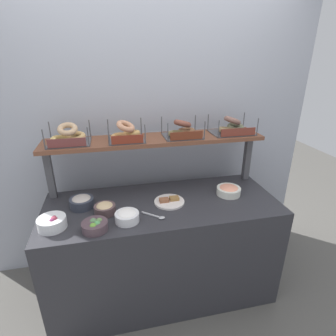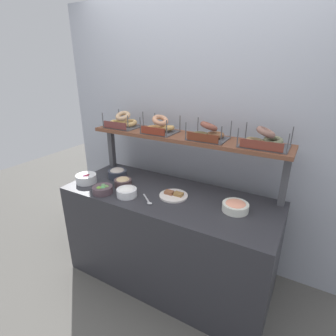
{
  "view_description": "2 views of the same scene",
  "coord_description": "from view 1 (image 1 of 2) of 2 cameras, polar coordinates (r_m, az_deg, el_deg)",
  "views": [
    {
      "loc": [
        -0.34,
        -1.71,
        1.87
      ],
      "look_at": [
        0.06,
        0.07,
        1.1
      ],
      "focal_mm": 28.57,
      "sensor_mm": 36.0,
      "label": 1
    },
    {
      "loc": [
        0.94,
        -1.65,
        1.83
      ],
      "look_at": [
        -0.03,
        0.05,
        1.06
      ],
      "focal_mm": 28.14,
      "sensor_mm": 36.0,
      "label": 2
    }
  ],
  "objects": [
    {
      "name": "ground_plane",
      "position": [
        2.56,
        -1.02,
        -24.12
      ],
      "size": [
        8.0,
        8.0,
        0.0
      ],
      "primitive_type": "plane",
      "color": "#595651"
    },
    {
      "name": "back_wall",
      "position": [
        2.38,
        -3.89,
        6.49
      ],
      "size": [
        2.94,
        0.06,
        2.4
      ],
      "primitive_type": "cube",
      "color": "#A7ABB8",
      "rests_on": "ground_plane"
    },
    {
      "name": "deli_counter",
      "position": [
        2.27,
        -1.1,
        -16.76
      ],
      "size": [
        1.74,
        0.7,
        0.85
      ],
      "primitive_type": "cube",
      "color": "#2D2D33",
      "rests_on": "ground_plane"
    },
    {
      "name": "shelf_riser_left",
      "position": [
        2.2,
        -23.95,
        -1.12
      ],
      "size": [
        0.05,
        0.05,
        0.4
      ],
      "primitive_type": "cube",
      "color": "#4C4C51",
      "rests_on": "deli_counter"
    },
    {
      "name": "shelf_riser_right",
      "position": [
        2.43,
        16.53,
        2.2
      ],
      "size": [
        0.05,
        0.05,
        0.4
      ],
      "primitive_type": "cube",
      "color": "#4C4C51",
      "rests_on": "deli_counter"
    },
    {
      "name": "upper_shelf",
      "position": [
        2.1,
        -2.74,
        6.1
      ],
      "size": [
        1.7,
        0.32,
        0.03
      ],
      "primitive_type": "cube",
      "color": "brown",
      "rests_on": "shelf_riser_left"
    },
    {
      "name": "bowl_hummus",
      "position": [
        1.93,
        -13.33,
        -8.39
      ],
      "size": [
        0.15,
        0.15,
        0.08
      ],
      "color": "brown",
      "rests_on": "deli_counter"
    },
    {
      "name": "bowl_beet_salad",
      "position": [
        1.88,
        -23.47,
        -10.64
      ],
      "size": [
        0.18,
        0.18,
        0.09
      ],
      "color": "white",
      "rests_on": "deli_counter"
    },
    {
      "name": "bowl_tuna_salad",
      "position": [
        2.04,
        -17.92,
        -6.85
      ],
      "size": [
        0.17,
        0.17,
        0.09
      ],
      "color": "#353A48",
      "rests_on": "deli_counter"
    },
    {
      "name": "bowl_lox_spread",
      "position": [
        2.17,
        12.81,
        -4.63
      ],
      "size": [
        0.19,
        0.19,
        0.07
      ],
      "color": "white",
      "rests_on": "deli_counter"
    },
    {
      "name": "bowl_veggie_mix",
      "position": [
        1.78,
        -15.31,
        -11.76
      ],
      "size": [
        0.16,
        0.16,
        0.07
      ],
      "color": "#503D44",
      "rests_on": "deli_counter"
    },
    {
      "name": "bowl_cream_cheese",
      "position": [
        1.82,
        -8.74,
        -10.13
      ],
      "size": [
        0.16,
        0.16,
        0.08
      ],
      "color": "white",
      "rests_on": "deli_counter"
    },
    {
      "name": "serving_plate_white",
      "position": [
        2.02,
        0.28,
        -7.12
      ],
      "size": [
        0.23,
        0.23,
        0.04
      ],
      "color": "white",
      "rests_on": "deli_counter"
    },
    {
      "name": "serving_spoon_near_plate",
      "position": [
        1.85,
        -2.45,
        -10.26
      ],
      "size": [
        0.15,
        0.12,
        0.01
      ],
      "color": "#B7B7BC",
      "rests_on": "deli_counter"
    },
    {
      "name": "bagel_basket_plain",
      "position": [
        2.07,
        -20.48,
        6.24
      ],
      "size": [
        0.3,
        0.24,
        0.15
      ],
      "color": "#4C4C51",
      "rests_on": "upper_shelf"
    },
    {
      "name": "bagel_basket_sesame",
      "position": [
        2.04,
        -8.97,
        7.21
      ],
      "size": [
        0.27,
        0.26,
        0.15
      ],
      "color": "#4C4C51",
      "rests_on": "upper_shelf"
    },
    {
      "name": "bagel_basket_cinnamon_raisin",
      "position": [
        2.11,
        3.04,
        7.91
      ],
      "size": [
        0.3,
        0.26,
        0.15
      ],
      "color": "#4C4C51",
      "rests_on": "upper_shelf"
    },
    {
      "name": "bagel_basket_poppy",
      "position": [
        2.27,
        13.44,
        8.41
      ],
      "size": [
        0.34,
        0.25,
        0.15
      ],
      "color": "#4C4C51",
      "rests_on": "upper_shelf"
    }
  ]
}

